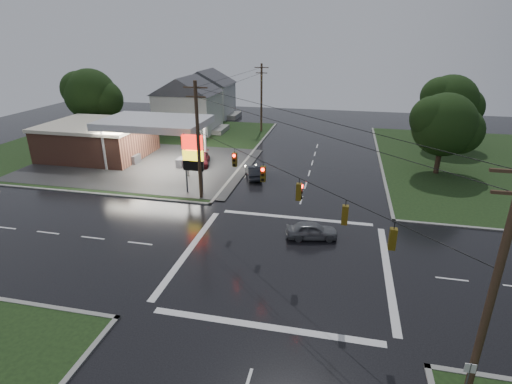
% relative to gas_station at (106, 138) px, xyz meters
% --- Properties ---
extents(ground, '(120.00, 120.00, 0.00)m').
position_rel_gas_station_xyz_m(ground, '(25.68, -19.70, -2.55)').
color(ground, black).
rests_on(ground, ground).
extents(grass_nw, '(36.00, 36.00, 0.08)m').
position_rel_gas_station_xyz_m(grass_nw, '(-0.32, 6.30, -2.51)').
color(grass_nw, black).
rests_on(grass_nw, ground).
extents(gas_station, '(26.20, 18.00, 5.60)m').
position_rel_gas_station_xyz_m(gas_station, '(0.00, 0.00, 0.00)').
color(gas_station, '#2D2D2D').
rests_on(gas_station, ground).
extents(pylon_sign, '(2.00, 0.35, 6.00)m').
position_rel_gas_station_xyz_m(pylon_sign, '(15.18, -9.20, 1.46)').
color(pylon_sign, '#59595E').
rests_on(pylon_sign, ground).
extents(utility_pole_nw, '(2.20, 0.32, 11.00)m').
position_rel_gas_station_xyz_m(utility_pole_nw, '(16.18, -10.20, 3.17)').
color(utility_pole_nw, '#382619').
rests_on(utility_pole_nw, ground).
extents(utility_pole_se, '(2.20, 0.32, 11.00)m').
position_rel_gas_station_xyz_m(utility_pole_se, '(35.18, -29.20, 3.17)').
color(utility_pole_se, '#382619').
rests_on(utility_pole_se, ground).
extents(utility_pole_n, '(2.20, 0.32, 10.50)m').
position_rel_gas_station_xyz_m(utility_pole_n, '(16.18, 18.30, 2.92)').
color(utility_pole_n, '#382619').
rests_on(utility_pole_n, ground).
extents(traffic_signals, '(26.87, 26.87, 1.47)m').
position_rel_gas_station_xyz_m(traffic_signals, '(25.69, -19.72, 3.93)').
color(traffic_signals, black).
rests_on(traffic_signals, ground).
extents(house_near, '(11.05, 8.48, 8.60)m').
position_rel_gas_station_xyz_m(house_near, '(4.73, 16.30, 1.86)').
color(house_near, silver).
rests_on(house_near, ground).
extents(house_far, '(11.05, 8.48, 8.60)m').
position_rel_gas_station_xyz_m(house_far, '(3.73, 28.30, 1.86)').
color(house_far, silver).
rests_on(house_far, ground).
extents(tree_nw_behind, '(8.93, 7.60, 10.00)m').
position_rel_gas_station_xyz_m(tree_nw_behind, '(-8.17, 10.29, 3.63)').
color(tree_nw_behind, black).
rests_on(tree_nw_behind, ground).
extents(tree_ne_near, '(7.99, 6.80, 8.98)m').
position_rel_gas_station_xyz_m(tree_ne_near, '(39.82, 2.29, 3.01)').
color(tree_ne_near, black).
rests_on(tree_ne_near, ground).
extents(tree_ne_far, '(8.46, 7.20, 9.80)m').
position_rel_gas_station_xyz_m(tree_ne_far, '(42.83, 14.29, 3.63)').
color(tree_ne_far, black).
rests_on(tree_ne_far, ground).
extents(car_north, '(2.78, 4.37, 1.36)m').
position_rel_gas_station_xyz_m(car_north, '(19.82, -3.47, -1.87)').
color(car_north, black).
rests_on(car_north, ground).
extents(car_crossing, '(4.18, 2.36, 1.34)m').
position_rel_gas_station_xyz_m(car_crossing, '(27.28, -16.06, -1.88)').
color(car_crossing, slate).
rests_on(car_crossing, ground).
extents(car_pump, '(2.95, 4.91, 1.33)m').
position_rel_gas_station_xyz_m(car_pump, '(12.67, -0.38, -1.88)').
color(car_pump, maroon).
rests_on(car_pump, ground).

